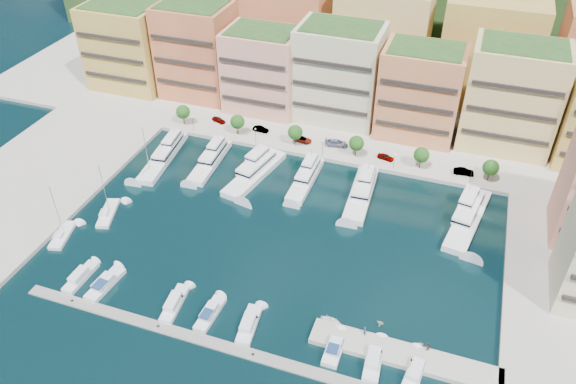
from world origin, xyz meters
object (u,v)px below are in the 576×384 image
Objects in this scene: yacht_3 at (306,177)px; cruiser_3 at (175,304)px; tender_3 at (420,344)px; tree_0 at (183,112)px; lamppost_4 at (471,173)px; car_2 at (303,139)px; cruiser_1 at (105,284)px; person_0 at (365,331)px; tender_0 at (331,321)px; tree_5 at (491,168)px; lamppost_0 at (193,121)px; yacht_6 at (469,216)px; yacht_0 at (165,153)px; yacht_4 at (362,191)px; lamppost_1 at (256,133)px; car_1 at (261,129)px; car_5 at (464,172)px; cruiser_9 at (415,372)px; car_4 at (386,157)px; tree_2 at (295,132)px; lamppost_2 at (323,145)px; car_0 at (219,120)px; yacht_2 at (256,170)px; car_3 at (336,143)px; yacht_1 at (211,159)px; cruiser_0 at (81,277)px; tree_3 at (356,143)px; tree_4 at (422,155)px; cruiser_7 at (334,349)px; cruiser_8 at (373,360)px; tree_1 at (237,122)px; tender_1 at (380,323)px; sailboat_0 at (62,236)px; sailboat_2 at (149,173)px; lamppost_3 at (394,159)px; cruiser_5 at (249,325)px.

cruiser_3 is (-10.82, -45.23, -0.66)m from yacht_3.
tree_0 is at bearing 34.79° from tender_3.
car_2 is (-42.64, 4.40, -2.15)m from lamppost_4.
person_0 reaches higher than cruiser_1.
tree_0 is at bearing 49.59° from tender_0.
tree_5 is at bearing -32.78° from person_0.
yacht_6 reaches higher than lamppost_0.
yacht_0 and yacht_3 have the same top height.
yacht_4 is at bearing 177.60° from yacht_6.
lamppost_1 is at bearing 25.81° from tender_3.
car_1 is 53.23m from car_5.
car_2 is at bearing 140.46° from yacht_4.
car_4 reaches higher than cruiser_9.
tree_2 is at bearing 86.39° from cruiser_3.
lamppost_2 is at bearing 0.00° from lamppost_0.
car_0 is (-68.46, 19.18, 0.49)m from yacht_6.
yacht_2 is 43.76m from cruiser_3.
yacht_1 is at bearing 110.27° from car_3.
cruiser_0 is 20.34m from cruiser_3.
car_1 is at bearing 107.95° from yacht_2.
cruiser_0 is 1.82× the size of car_5.
lamppost_4 is (28.00, -2.30, -0.92)m from tree_3.
lamppost_1 is (22.00, -2.30, -0.92)m from tree_0.
lamppost_2 is at bearing 64.59° from cruiser_1.
tree_5 reaches higher than car_2.
tree_4 is 0.26× the size of yacht_2.
cruiser_7 is 1.55× the size of car_5.
tree_2 is at bearing 119.87° from cruiser_8.
cruiser_3 is at bearing -88.09° from yacht_2.
car_5 is at bearing -21.74° from tender_3.
cruiser_8 is at bearing -49.64° from tree_1.
car_3 is 60.39m from person_0.
car_5 reaches higher than tender_3.
cruiser_8 is 2.19× the size of car_0.
tree_0 reaches higher than yacht_4.
car_5 is at bearing 1.10° from tender_1.
tree_5 is at bearing 41.15° from cruiser_1.
tree_5 is 30.69m from yacht_4.
tree_3 is 44.07m from lamppost_0.
tree_2 is 47.52m from yacht_6.
tender_0 is (48.44, 5.59, -0.15)m from cruiser_0.
car_5 is at bearing 87.95° from cruiser_9.
sailboat_0 reaches higher than car_1.
car_5 is at bearing 17.96° from sailboat_2.
tree_1 is 69.88m from tender_1.
tender_3 is at bearing -74.22° from lamppost_3.
cruiser_5 is 54.09m from sailboat_2.
lamppost_1 reaches higher than cruiser_8.
car_1 is at bearing 23.27° from tender_3.
sailboat_0 is (-16.60, 9.15, -0.26)m from cruiser_1.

